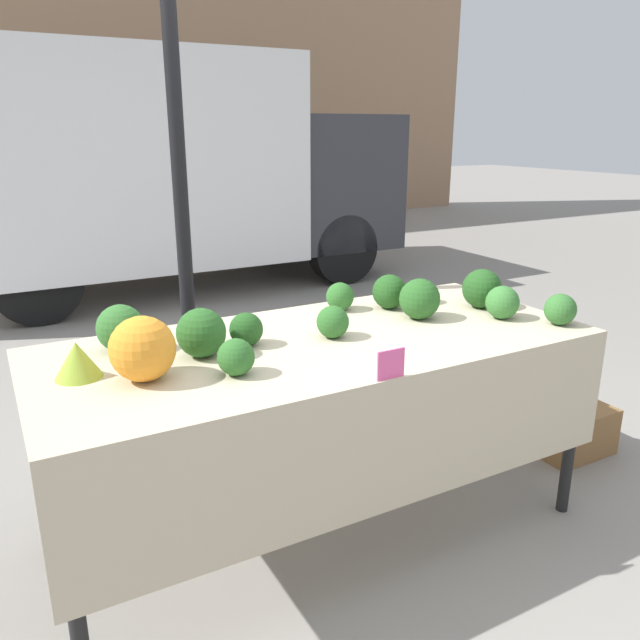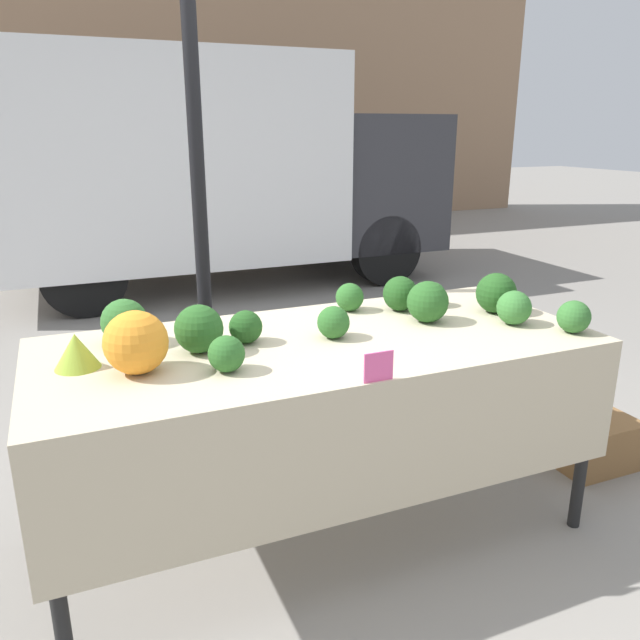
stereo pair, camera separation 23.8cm
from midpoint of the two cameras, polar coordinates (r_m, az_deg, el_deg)
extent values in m
plane|color=gray|center=(2.80, -2.57, -18.50)|extent=(40.00, 40.00, 0.00)
cylinder|color=black|center=(3.07, -14.58, 7.16)|extent=(0.07, 0.07, 2.25)
cube|color=white|center=(6.76, -19.36, 13.69)|extent=(3.30, 2.16, 1.98)
cube|color=#333338|center=(7.52, -1.48, 12.75)|extent=(1.24, 1.99, 1.42)
cylinder|color=black|center=(6.78, 1.09, 6.51)|extent=(0.75, 0.22, 0.75)
cylinder|color=black|center=(8.33, -5.04, 8.46)|extent=(0.75, 0.22, 0.75)
cylinder|color=black|center=(5.91, -25.58, 3.23)|extent=(0.75, 0.22, 0.75)
cylinder|color=black|center=(7.65, -26.56, 5.93)|extent=(0.75, 0.22, 0.75)
cube|color=beige|center=(2.41, -2.83, -2.20)|extent=(2.14, 0.93, 0.03)
cube|color=beige|center=(2.15, 2.79, -12.06)|extent=(2.14, 0.01, 0.47)
cylinder|color=black|center=(2.05, -25.08, -21.36)|extent=(0.05, 0.05, 0.82)
cylinder|color=black|center=(2.86, 19.88, -9.22)|extent=(0.05, 0.05, 0.82)
cylinder|color=black|center=(2.74, -26.49, -11.30)|extent=(0.05, 0.05, 0.82)
cylinder|color=black|center=(3.39, 9.71, -4.21)|extent=(0.05, 0.05, 0.82)
sphere|color=orange|center=(2.11, -19.08, -2.57)|extent=(0.21, 0.21, 0.21)
cone|color=#93B238|center=(2.22, -24.23, -3.41)|extent=(0.15, 0.15, 0.12)
sphere|color=#285B23|center=(2.27, -13.79, -1.20)|extent=(0.18, 0.18, 0.18)
sphere|color=#2D6628|center=(2.41, -1.60, -0.25)|extent=(0.13, 0.13, 0.13)
sphere|color=#387533|center=(2.73, 13.98, 1.54)|extent=(0.14, 0.14, 0.14)
sphere|color=#387533|center=(2.92, 6.80, 2.60)|extent=(0.11, 0.11, 0.11)
sphere|color=#23511E|center=(2.35, -9.66, -0.89)|extent=(0.13, 0.13, 0.13)
sphere|color=#336B2D|center=(2.71, 18.82, 0.89)|extent=(0.13, 0.13, 0.13)
sphere|color=#23511E|center=(2.88, 12.32, 2.80)|extent=(0.18, 0.18, 0.18)
sphere|color=#285B23|center=(2.66, 6.58, 1.89)|extent=(0.17, 0.17, 0.17)
sphere|color=#336B2D|center=(2.41, -20.51, -0.75)|extent=(0.17, 0.17, 0.17)
sphere|color=#23511E|center=(2.81, 3.97, 2.57)|extent=(0.16, 0.16, 0.16)
sphere|color=#2D6628|center=(2.08, -10.96, -3.41)|extent=(0.12, 0.12, 0.12)
sphere|color=#2D6628|center=(2.78, -0.61, 2.13)|extent=(0.13, 0.13, 0.13)
sphere|color=#23511E|center=(3.05, 12.32, 3.08)|extent=(0.12, 0.12, 0.12)
cube|color=#F45B9E|center=(2.02, 3.16, -4.12)|extent=(0.10, 0.01, 0.10)
cube|color=olive|center=(3.53, 19.70, -9.21)|extent=(0.40, 0.37, 0.25)
camera|label=1|loc=(0.12, -92.86, -0.89)|focal=35.00mm
camera|label=2|loc=(0.12, 87.14, 0.89)|focal=35.00mm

